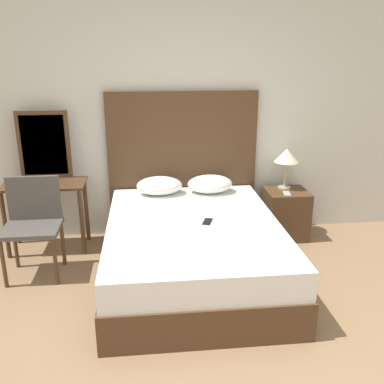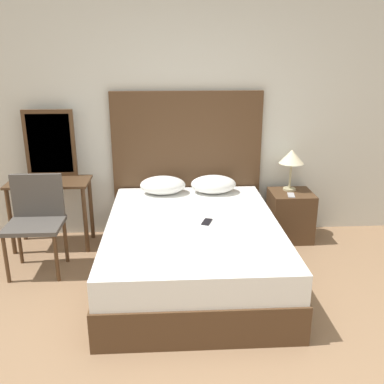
{
  "view_description": "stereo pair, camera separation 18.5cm",
  "coord_description": "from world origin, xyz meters",
  "views": [
    {
      "loc": [
        -0.54,
        -2.11,
        2.04
      ],
      "look_at": [
        -0.15,
        1.54,
        0.81
      ],
      "focal_mm": 40.0,
      "sensor_mm": 36.0,
      "label": 1
    },
    {
      "loc": [
        -0.36,
        -2.13,
        2.04
      ],
      "look_at": [
        -0.15,
        1.54,
        0.81
      ],
      "focal_mm": 40.0,
      "sensor_mm": 36.0,
      "label": 2
    }
  ],
  "objects": [
    {
      "name": "phone_on_nightstand",
      "position": [
        0.96,
        2.15,
        0.55
      ],
      "size": [
        0.09,
        0.16,
        0.01
      ],
      "color": "#B7B7BC",
      "rests_on": "nightstand"
    },
    {
      "name": "chair",
      "position": [
        -1.62,
        1.72,
        0.55
      ],
      "size": [
        0.51,
        0.44,
        0.92
      ],
      "color": "#4C4742",
      "rests_on": "ground_plane"
    },
    {
      "name": "nightstand",
      "position": [
        1.0,
        2.25,
        0.27
      ],
      "size": [
        0.46,
        0.43,
        0.55
      ],
      "color": "#4C331E",
      "rests_on": "ground_plane"
    },
    {
      "name": "vanity_mirror",
      "position": [
        -1.61,
        2.41,
        1.09
      ],
      "size": [
        0.53,
        0.03,
        0.72
      ],
      "color": "#4C331E",
      "rests_on": "vanity_desk"
    },
    {
      "name": "pillow_right",
      "position": [
        0.13,
        2.25,
        0.66
      ],
      "size": [
        0.49,
        0.34,
        0.19
      ],
      "color": "white",
      "rests_on": "bed"
    },
    {
      "name": "headboard",
      "position": [
        -0.15,
        2.5,
        0.81
      ],
      "size": [
        1.65,
        0.05,
        1.62
      ],
      "color": "#4C331E",
      "rests_on": "ground_plane"
    },
    {
      "name": "table_lamp",
      "position": [
        0.99,
        2.34,
        0.92
      ],
      "size": [
        0.27,
        0.27,
        0.46
      ],
      "color": "tan",
      "rests_on": "nightstand"
    },
    {
      "name": "wall_back",
      "position": [
        0.0,
        2.57,
        1.35
      ],
      "size": [
        10.0,
        0.06,
        2.7
      ],
      "color": "silver",
      "rests_on": "ground_plane"
    },
    {
      "name": "vanity_desk",
      "position": [
        -1.61,
        2.22,
        0.59
      ],
      "size": [
        0.84,
        0.44,
        0.74
      ],
      "color": "#4C331E",
      "rests_on": "ground_plane"
    },
    {
      "name": "bed",
      "position": [
        -0.15,
        1.44,
        0.28
      ],
      "size": [
        1.57,
        2.08,
        0.56
      ],
      "color": "#4C331E",
      "rests_on": "ground_plane"
    },
    {
      "name": "phone_on_bed",
      "position": [
        -0.02,
        1.42,
        0.57
      ],
      "size": [
        0.12,
        0.16,
        0.01
      ],
      "color": "black",
      "rests_on": "bed"
    },
    {
      "name": "pillow_left",
      "position": [
        -0.42,
        2.25,
        0.66
      ],
      "size": [
        0.49,
        0.34,
        0.19
      ],
      "color": "white",
      "rests_on": "bed"
    }
  ]
}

